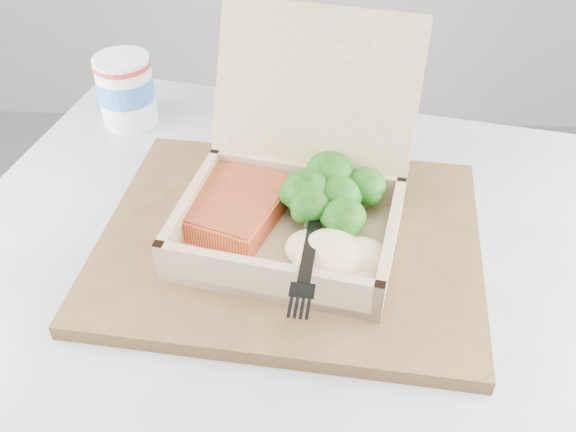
{
  "coord_description": "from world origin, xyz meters",
  "views": [
    {
      "loc": [
        0.0,
        0.1,
        1.16
      ],
      "look_at": [
        -0.02,
        0.6,
        0.75
      ],
      "focal_mm": 40.0,
      "sensor_mm": 36.0,
      "label": 1
    }
  ],
  "objects_px": {
    "cafe_table": "(270,385)",
    "takeout_container": "(297,183)",
    "paper_cup": "(126,88)",
    "serving_tray": "(290,241)"
  },
  "relations": [
    {
      "from": "cafe_table",
      "to": "serving_tray",
      "type": "xyz_separation_m",
      "value": [
        0.02,
        0.05,
        0.19
      ]
    },
    {
      "from": "serving_tray",
      "to": "paper_cup",
      "type": "height_order",
      "value": "paper_cup"
    },
    {
      "from": "takeout_container",
      "to": "paper_cup",
      "type": "distance_m",
      "value": 0.32
    },
    {
      "from": "takeout_container",
      "to": "paper_cup",
      "type": "relative_size",
      "value": 2.99
    },
    {
      "from": "takeout_container",
      "to": "serving_tray",
      "type": "bearing_deg",
      "value": -90.73
    },
    {
      "from": "cafe_table",
      "to": "paper_cup",
      "type": "bearing_deg",
      "value": 125.61
    },
    {
      "from": "serving_tray",
      "to": "takeout_container",
      "type": "xyz_separation_m",
      "value": [
        0.01,
        0.03,
        0.06
      ]
    },
    {
      "from": "serving_tray",
      "to": "takeout_container",
      "type": "bearing_deg",
      "value": 77.63
    },
    {
      "from": "cafe_table",
      "to": "takeout_container",
      "type": "xyz_separation_m",
      "value": [
        0.03,
        0.08,
        0.24
      ]
    },
    {
      "from": "paper_cup",
      "to": "serving_tray",
      "type": "bearing_deg",
      "value": -46.57
    }
  ]
}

